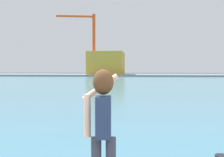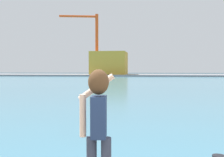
% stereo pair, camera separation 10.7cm
% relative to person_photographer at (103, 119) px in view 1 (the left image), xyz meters
% --- Properties ---
extents(ground_plane, '(220.00, 220.00, 0.00)m').
position_rel_person_photographer_xyz_m(ground_plane, '(0.61, 49.43, -1.71)').
color(ground_plane, '#334751').
extents(harbor_water, '(140.00, 100.00, 0.02)m').
position_rel_person_photographer_xyz_m(harbor_water, '(0.61, 51.43, -1.70)').
color(harbor_water, teal).
rests_on(harbor_water, ground_plane).
extents(far_shore_dock, '(140.00, 20.00, 0.48)m').
position_rel_person_photographer_xyz_m(far_shore_dock, '(0.61, 91.43, -1.47)').
color(far_shore_dock, gray).
rests_on(far_shore_dock, ground_plane).
extents(person_photographer, '(0.53, 0.55, 1.74)m').
position_rel_person_photographer_xyz_m(person_photographer, '(0.00, 0.00, 0.00)').
color(person_photographer, '#2D3342').
rests_on(person_photographer, quay_promenade).
extents(warehouse_left, '(11.37, 12.29, 7.39)m').
position_rel_person_photographer_xyz_m(warehouse_left, '(-12.52, 91.23, 2.46)').
color(warehouse_left, gold).
rests_on(warehouse_left, far_shore_dock).
extents(port_crane, '(12.32, 3.39, 19.52)m').
position_rel_person_photographer_xyz_m(port_crane, '(-17.63, 88.53, 10.60)').
color(port_crane, '#D84C19').
rests_on(port_crane, far_shore_dock).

